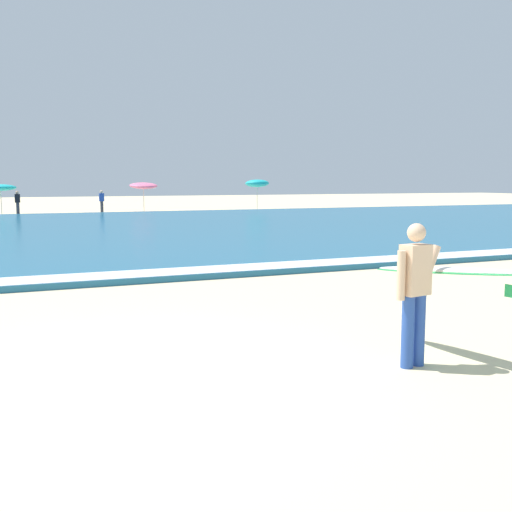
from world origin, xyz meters
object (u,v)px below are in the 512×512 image
(beach_umbrella_2, at_px, (143,186))
(beach_umbrella_1, at_px, (0,188))
(surfer_with_board, at_px, (430,280))
(beach_umbrella_3, at_px, (257,183))
(beachgoer_near_row_right, at_px, (18,202))
(beachgoer_near_row_left, at_px, (102,201))

(beach_umbrella_2, bearing_deg, beach_umbrella_1, -179.36)
(surfer_with_board, relative_size, beach_umbrella_1, 1.20)
(surfer_with_board, distance_m, beach_umbrella_2, 37.75)
(beach_umbrella_3, bearing_deg, beach_umbrella_1, 177.39)
(beach_umbrella_3, xyz_separation_m, beachgoer_near_row_right, (-17.06, -1.36, -1.17))
(surfer_with_board, relative_size, beachgoer_near_row_left, 1.52)
(beach_umbrella_1, xyz_separation_m, beach_umbrella_3, (18.04, -0.82, 0.24))
(beach_umbrella_1, relative_size, beachgoer_near_row_left, 1.26)
(beach_umbrella_2, bearing_deg, surfer_with_board, -96.89)
(beach_umbrella_2, distance_m, beachgoer_near_row_left, 3.94)
(beachgoer_near_row_left, distance_m, beachgoer_near_row_right, 5.29)
(beach_umbrella_2, xyz_separation_m, beachgoer_near_row_left, (-3.27, -1.95, -1.01))
(surfer_with_board, bearing_deg, beach_umbrella_2, 83.11)
(beachgoer_near_row_left, bearing_deg, beach_umbrella_1, 163.58)
(surfer_with_board, relative_size, beach_umbrella_2, 1.11)
(beachgoer_near_row_left, relative_size, beachgoer_near_row_right, 1.00)
(surfer_with_board, height_order, beachgoer_near_row_left, surfer_with_board)
(beach_umbrella_2, xyz_separation_m, beach_umbrella_3, (8.52, -0.93, 0.15))
(surfer_with_board, bearing_deg, beach_umbrella_3, 70.35)
(surfer_with_board, height_order, beach_umbrella_2, beach_umbrella_2)
(surfer_with_board, xyz_separation_m, beach_umbrella_2, (4.53, 37.47, 0.83))
(beachgoer_near_row_left, bearing_deg, beachgoer_near_row_right, -176.31)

